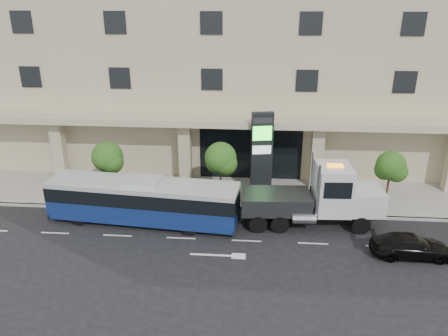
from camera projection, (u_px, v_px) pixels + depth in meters
The scene contains 11 objects.
ground at pixel (247, 228), 27.84m from camera, with size 120.00×120.00×0.00m, color black.
sidewalk at pixel (249, 194), 32.44m from camera, with size 120.00×6.00×0.15m, color gray.
curb at pixel (248, 213), 29.66m from camera, with size 120.00×0.30×0.15m, color gray.
convention_center at pixel (254, 42), 38.40m from camera, with size 60.00×17.60×20.00m.
tree_left at pixel (108, 159), 30.72m from camera, with size 2.27×2.20×4.22m.
tree_mid at pixel (221, 160), 30.09m from camera, with size 2.28×2.20×4.38m.
tree_right at pixel (391, 168), 29.35m from camera, with size 2.10×2.00×4.04m.
city_bus at pixel (143, 200), 28.04m from camera, with size 12.49×3.77×3.12m.
tow_truck at pixel (318, 198), 27.66m from camera, with size 10.09×2.91×4.59m.
black_sedan at pixel (411, 246), 24.72m from camera, with size 1.81×4.45×1.29m, color black.
signage_pylon at pixel (262, 153), 31.35m from camera, with size 1.60×0.81×6.13m.
Camera 1 is at (0.41, -24.45, 13.95)m, focal length 35.00 mm.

